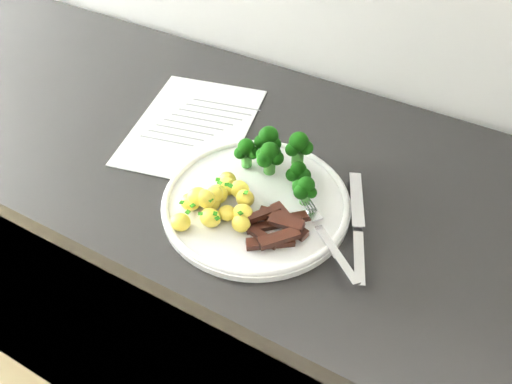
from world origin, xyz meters
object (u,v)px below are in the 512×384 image
Objects in this scene: knife at (358,239)px; counter at (257,306)px; broccoli at (280,156)px; recipe_paper at (193,126)px; plate at (256,202)px; potatoes at (217,201)px; fork at (328,240)px; beef_strips at (279,225)px.

counter is at bearing 159.97° from knife.
broccoli reaches higher than counter.
recipe_paper is (-0.16, 0.03, 0.44)m from counter.
plate is 2.12× the size of potatoes.
fork is at bearing -136.46° from knife.
fork is (0.18, 0.02, -0.01)m from potatoes.
plate is at bearing 169.59° from fork.
broccoli is 1.14× the size of potatoes.
potatoes is 0.18m from fork.
counter is 0.48m from potatoes.
plate is 1.87× the size of broccoli.
plate reaches higher than recipe_paper.
plate is 2.55× the size of beef_strips.
counter is 0.49m from beef_strips.
recipe_paper is at bearing 166.74° from broccoli.
plate is at bearing -177.39° from knife.
beef_strips is at bearing -158.31° from knife.
recipe_paper is 0.31m from beef_strips.
potatoes is (-0.05, -0.12, -0.03)m from broccoli.
potatoes reaches higher than plate.
fork reaches higher than knife.
potatoes reaches higher than fork.
recipe_paper is at bearing 163.12° from knife.
broccoli is (0.00, 0.07, 0.04)m from plate.
fork is at bearing -23.25° from recipe_paper.
beef_strips is (0.10, 0.01, -0.01)m from potatoes.
recipe_paper is at bearing 149.39° from plate.
fork reaches higher than plate.
recipe_paper is at bearing 149.31° from beef_strips.
beef_strips is 0.79× the size of fork.
broccoli is 1.09× the size of fork.
plate is (0.05, -0.09, 0.45)m from counter.
broccoli is 0.18m from knife.
counter is at bearing 148.53° from fork.
knife is (0.22, -0.08, 0.45)m from counter.
knife is at bearing 21.69° from beef_strips.
knife is at bearing -16.88° from recipe_paper.
recipe_paper is 0.39m from knife.
fork reaches higher than counter.
potatoes is 0.22m from knife.
knife reaches higher than plate.
beef_strips is (0.06, -0.04, 0.01)m from plate.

